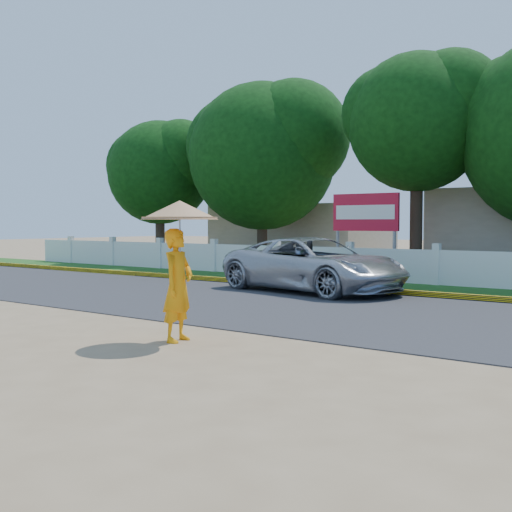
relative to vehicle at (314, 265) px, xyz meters
The scene contains 9 objects.
ground 7.71m from the vehicle, 74.51° to the right, with size 120.00×120.00×0.00m, color #9E8460.
road 3.63m from the vehicle, 54.71° to the right, with size 60.00×7.00×0.02m, color #38383A.
grass_verge 3.21m from the vehicle, 49.00° to the left, with size 60.00×3.50×0.03m, color #2D601E.
curb 2.26m from the vehicle, 17.76° to the left, with size 40.00×0.18×0.16m, color yellow.
fence 4.33m from the vehicle, 61.71° to the left, with size 40.00×0.10×1.10m, color silver.
building_far 14.08m from the vehicle, 124.42° to the left, with size 8.00×5.00×2.80m, color #B7AD99.
vehicle is the anchor object (origin of this frame).
monk_with_parasol 8.01m from the vehicle, 74.03° to the right, with size 1.26×1.26×2.30m.
billboard 5.18m from the vehicle, 101.07° to the left, with size 2.50×0.13×2.95m.
Camera 1 is at (7.41, -7.80, 1.94)m, focal length 45.00 mm.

